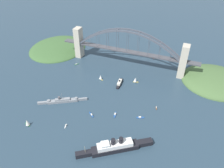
% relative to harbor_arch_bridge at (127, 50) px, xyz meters
% --- Properties ---
extents(ground_plane, '(1400.00, 1400.00, 0.00)m').
position_rel_harbor_arch_bridge_xyz_m(ground_plane, '(0.00, 0.00, -33.42)').
color(ground_plane, '#283D4C').
extents(harbor_arch_bridge, '(268.88, 17.37, 74.93)m').
position_rel_harbor_arch_bridge_xyz_m(harbor_arch_bridge, '(0.00, 0.00, 0.00)').
color(harbor_arch_bridge, '#BCB29E').
rests_on(harbor_arch_bridge, ground).
extents(headland_west_shore, '(117.72, 112.59, 29.27)m').
position_rel_harbor_arch_bridge_xyz_m(headland_west_shore, '(-166.07, -6.84, -33.42)').
color(headland_west_shore, '#476638').
rests_on(headland_west_shore, ground).
extents(headland_east_shore, '(119.89, 135.18, 20.70)m').
position_rel_harbor_arch_bridge_xyz_m(headland_east_shore, '(166.04, -14.71, -33.42)').
color(headland_east_shore, '#3D6033').
rests_on(headland_east_shore, ground).
extents(ocean_liner, '(85.09, 61.56, 19.91)m').
position_rel_harbor_arch_bridge_xyz_m(ocean_liner, '(-51.08, 197.48, -27.53)').
color(ocean_liner, black).
rests_on(ocean_liner, ground).
extents(naval_cruiser, '(68.79, 41.63, 16.57)m').
position_rel_harbor_arch_bridge_xyz_m(naval_cruiser, '(59.54, 142.70, -30.58)').
color(naval_cruiser, gray).
rests_on(naval_cruiser, ground).
extents(harbor_ferry_steamer, '(8.04, 30.49, 8.69)m').
position_rel_harbor_arch_bridge_xyz_m(harbor_ferry_steamer, '(-8.46, 64.51, -30.70)').
color(harbor_ferry_steamer, black).
rests_on(harbor_ferry_steamer, ground).
extents(seaplane_taxiing_near_bridge, '(7.47, 10.58, 4.89)m').
position_rel_harbor_arch_bridge_xyz_m(seaplane_taxiing_near_bridge, '(-43.64, -47.15, -31.45)').
color(seaplane_taxiing_near_bridge, '#B7B7B2').
rests_on(seaplane_taxiing_near_bridge, ground).
extents(small_boat_0, '(9.74, 6.69, 10.81)m').
position_rel_harbor_arch_bridge_xyz_m(small_boat_0, '(-32.22, 48.70, -28.37)').
color(small_boat_0, gold).
rests_on(small_boat_0, ground).
extents(small_boat_1, '(7.31, 9.27, 1.95)m').
position_rel_harbor_arch_bridge_xyz_m(small_boat_1, '(94.35, 33.49, -32.73)').
color(small_boat_1, '#2D6B3D').
rests_on(small_boat_1, ground).
extents(small_boat_2, '(4.27, 12.54, 2.14)m').
position_rel_harbor_arch_bridge_xyz_m(small_boat_2, '(-28.67, 139.30, -32.66)').
color(small_boat_2, '#234C8C').
rests_on(small_boat_2, ground).
extents(small_boat_3, '(11.52, 6.25, 2.16)m').
position_rel_harbor_arch_bridge_xyz_m(small_boat_3, '(-64.95, 131.49, -32.65)').
color(small_boat_3, '#234C8C').
rests_on(small_boat_3, ground).
extents(small_boat_4, '(10.19, 7.18, 11.62)m').
position_rel_harbor_arch_bridge_xyz_m(small_boat_4, '(77.60, 203.58, -28.10)').
color(small_boat_4, '#2D6B3D').
rests_on(small_boat_4, ground).
extents(small_boat_5, '(3.14, 7.34, 2.39)m').
position_rel_harbor_arch_bridge_xyz_m(small_boat_5, '(-82.26, 102.68, -32.57)').
color(small_boat_5, brown).
rests_on(small_boat_5, ground).
extents(small_boat_6, '(10.88, 9.16, 2.07)m').
position_rel_harbor_arch_bridge_xyz_m(small_boat_6, '(3.78, 152.46, -32.66)').
color(small_boat_6, '#234C8C').
rests_on(small_boat_6, ground).
extents(small_boat_7, '(2.38, 8.06, 2.43)m').
position_rel_harbor_arch_bridge_xyz_m(small_boat_7, '(27.22, 185.89, -32.56)').
color(small_boat_7, silver).
rests_on(small_boat_7, ground).
extents(small_boat_8, '(9.09, 7.02, 9.78)m').
position_rel_harbor_arch_bridge_xyz_m(small_boat_8, '(28.54, 62.91, -28.86)').
color(small_boat_8, gold).
rests_on(small_boat_8, ground).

